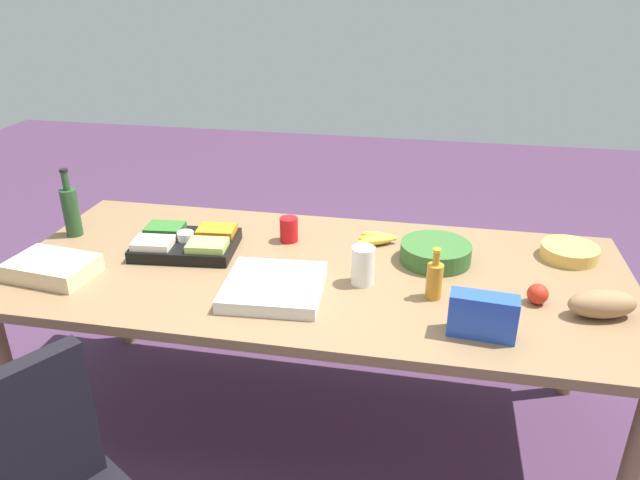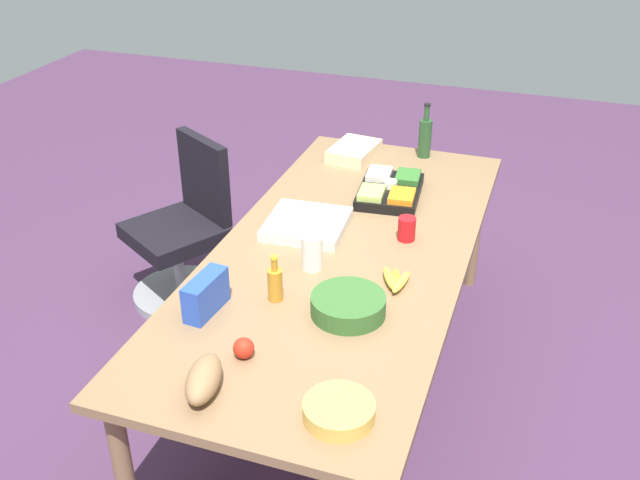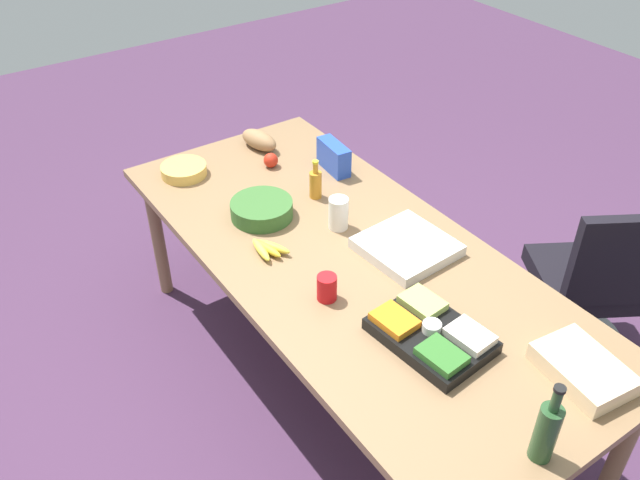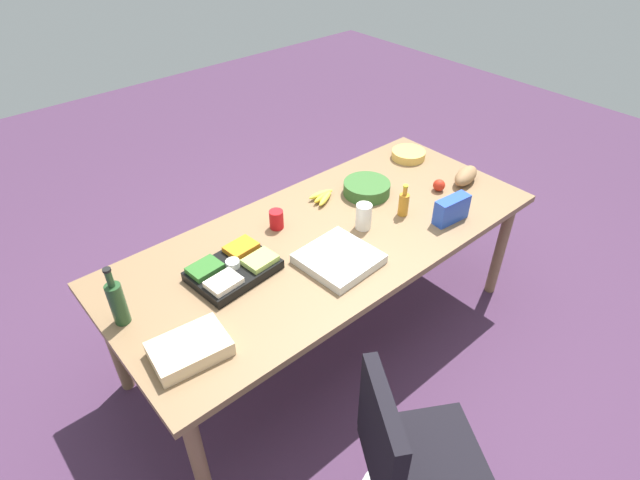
% 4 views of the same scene
% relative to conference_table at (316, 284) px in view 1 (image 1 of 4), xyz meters
% --- Properties ---
extents(ground_plane, '(10.00, 10.00, 0.00)m').
position_rel_conference_table_xyz_m(ground_plane, '(0.00, 0.00, -0.73)').
color(ground_plane, '#482C49').
extents(conference_table, '(2.49, 1.09, 0.80)m').
position_rel_conference_table_xyz_m(conference_table, '(0.00, 0.00, 0.00)').
color(conference_table, olive).
rests_on(conference_table, ground).
extents(dressing_bottle, '(0.06, 0.06, 0.20)m').
position_rel_conference_table_xyz_m(dressing_bottle, '(-0.47, 0.14, 0.14)').
color(dressing_bottle, '#C68024').
rests_on(dressing_bottle, conference_table).
extents(red_solo_cup, '(0.10, 0.10, 0.11)m').
position_rel_conference_table_xyz_m(red_solo_cup, '(0.17, -0.24, 0.12)').
color(red_solo_cup, red).
rests_on(red_solo_cup, conference_table).
extents(chip_bag_blue, '(0.23, 0.10, 0.15)m').
position_rel_conference_table_xyz_m(chip_bag_blue, '(-0.63, 0.36, 0.14)').
color(chip_bag_blue, blue).
rests_on(chip_bag_blue, conference_table).
extents(veggie_tray, '(0.45, 0.34, 0.09)m').
position_rel_conference_table_xyz_m(veggie_tray, '(0.58, -0.06, 0.10)').
color(veggie_tray, black).
rests_on(veggie_tray, conference_table).
extents(chip_bowl, '(0.25, 0.25, 0.06)m').
position_rel_conference_table_xyz_m(chip_bowl, '(-1.02, -0.30, 0.10)').
color(chip_bowl, '#E0AF4E').
rests_on(chip_bowl, conference_table).
extents(apple_red, '(0.10, 0.10, 0.08)m').
position_rel_conference_table_xyz_m(apple_red, '(-0.84, 0.11, 0.11)').
color(apple_red, red).
rests_on(apple_red, conference_table).
extents(banana_bunch, '(0.18, 0.14, 0.04)m').
position_rel_conference_table_xyz_m(banana_bunch, '(-0.22, -0.29, 0.09)').
color(banana_bunch, yellow).
rests_on(banana_bunch, conference_table).
extents(mayo_jar, '(0.10, 0.10, 0.15)m').
position_rel_conference_table_xyz_m(mayo_jar, '(-0.20, 0.08, 0.14)').
color(mayo_jar, white).
rests_on(mayo_jar, conference_table).
extents(pizza_box, '(0.38, 0.38, 0.05)m').
position_rel_conference_table_xyz_m(pizza_box, '(0.12, 0.22, 0.09)').
color(pizza_box, silver).
rests_on(pizza_box, conference_table).
extents(bread_loaf, '(0.26, 0.16, 0.10)m').
position_rel_conference_table_xyz_m(bread_loaf, '(-1.04, 0.16, 0.12)').
color(bread_loaf, '#946D48').
rests_on(bread_loaf, conference_table).
extents(wine_bottle, '(0.09, 0.09, 0.31)m').
position_rel_conference_table_xyz_m(wine_bottle, '(1.14, -0.12, 0.19)').
color(wine_bottle, '#244725').
rests_on(wine_bottle, conference_table).
extents(sheet_cake, '(0.34, 0.26, 0.07)m').
position_rel_conference_table_xyz_m(sheet_cake, '(1.01, 0.25, 0.10)').
color(sheet_cake, beige).
rests_on(sheet_cake, conference_table).
extents(salad_bowl, '(0.35, 0.35, 0.08)m').
position_rel_conference_table_xyz_m(salad_bowl, '(-0.47, -0.16, 0.11)').
color(salad_bowl, '#33612A').
rests_on(salad_bowl, conference_table).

